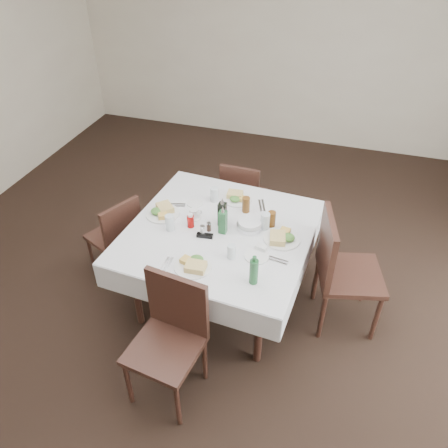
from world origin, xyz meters
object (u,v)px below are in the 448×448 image
chair_north (242,194)px  green_bottle (254,271)px  water_w (170,223)px  ketchup_bottle (191,221)px  dining_table (220,237)px  water_s (231,252)px  oil_cruet_dark (222,213)px  chair_west (118,234)px  coffee_mug (194,214)px  chair_east (339,266)px  chair_south (171,331)px  water_e (265,221)px  oil_cruet_green (223,221)px  water_n (214,194)px  bread_basket (250,225)px

chair_north → green_bottle: bearing=-71.9°
chair_north → water_w: water_w is taller
water_w → ketchup_bottle: 0.17m
dining_table → water_s: water_s is taller
oil_cruet_dark → chair_west: bearing=-176.7°
chair_west → coffee_mug: size_ratio=7.03×
chair_north → water_s: size_ratio=7.37×
chair_east → coffee_mug: chair_east is taller
chair_south → water_e: bearing=68.9°
oil_cruet_green → coffee_mug: bearing=158.9°
dining_table → chair_east: chair_east is taller
ketchup_bottle → water_n: bearing=80.7°
chair_north → water_e: water_e is taller
chair_east → oil_cruet_dark: chair_east is taller
chair_east → water_s: chair_east is taller
water_n → oil_cruet_green: oil_cruet_green is taller
green_bottle → water_w: bearing=154.1°
dining_table → chair_north: size_ratio=1.83×
water_s → oil_cruet_green: oil_cruet_green is taller
water_n → coffee_mug: bearing=-105.6°
dining_table → chair_north: 0.99m
water_n → bread_basket: 0.49m
ketchup_bottle → green_bottle: bearing=-35.9°
chair_south → oil_cruet_dark: bearing=86.6°
chair_south → bread_basket: size_ratio=4.56×
water_e → bread_basket: 0.13m
coffee_mug → chair_west: bearing=-174.5°
green_bottle → water_s: bearing=137.4°
oil_cruet_dark → water_n: bearing=119.0°
chair_west → water_w: size_ratio=6.30×
bread_basket → dining_table: bearing=-157.1°
dining_table → water_e: water_e is taller
green_bottle → water_e: bearing=95.8°
chair_north → oil_cruet_green: size_ratio=3.35×
dining_table → chair_east: size_ratio=1.48×
ketchup_bottle → chair_south: bearing=-78.6°
chair_west → water_s: bearing=-15.1°
chair_south → bread_basket: 1.07m
chair_east → bread_basket: bearing=176.2°
chair_south → oil_cruet_green: oil_cruet_green is taller
water_e → bread_basket: size_ratio=0.66×
water_s → chair_east: bearing=23.3°
bread_basket → water_s: bearing=-96.0°
bread_basket → water_e: bearing=16.9°
chair_south → water_w: (-0.32, 0.79, 0.28)m
water_n → water_w: (-0.21, -0.49, 0.00)m
chair_east → ketchup_bottle: chair_east is taller
water_s → green_bottle: green_bottle is taller
oil_cruet_dark → water_e: bearing=8.9°
chair_west → oil_cruet_green: size_ratio=3.32×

